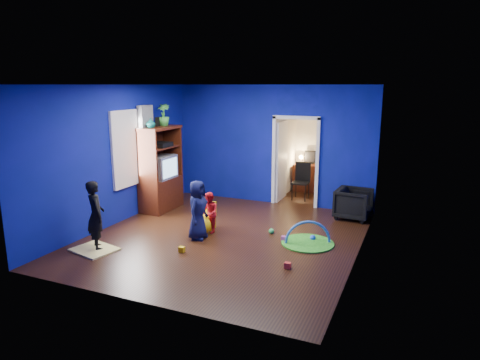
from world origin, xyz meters
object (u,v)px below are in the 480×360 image
at_px(child_navy, 198,210).
at_px(toddler_red, 209,213).
at_px(study_desk, 310,178).
at_px(hopper_ball, 202,225).
at_px(kid_chair, 207,217).
at_px(vase, 151,123).
at_px(play_mat, 308,243).
at_px(tv_armoire, 160,169).
at_px(folding_chair, 301,182).
at_px(armchair, 354,204).
at_px(child_black, 96,215).
at_px(crt_tv, 162,167).

height_order(child_navy, toddler_red, child_navy).
bearing_deg(study_desk, hopper_ball, -104.43).
xyz_separation_m(child_navy, kid_chair, (-0.10, 0.59, -0.32)).
bearing_deg(vase, play_mat, -8.53).
height_order(vase, kid_chair, vase).
xyz_separation_m(tv_armoire, kid_chair, (1.65, -0.82, -0.73)).
distance_m(tv_armoire, play_mat, 3.99).
relative_size(kid_chair, folding_chair, 0.54).
height_order(armchair, tv_armoire, tv_armoire).
height_order(child_black, toddler_red, child_black).
bearing_deg(crt_tv, toddler_red, -30.08).
xyz_separation_m(child_black, study_desk, (2.46, 5.68, -0.25)).
bearing_deg(vase, child_navy, -32.40).
bearing_deg(armchair, study_desk, 40.85).
height_order(child_navy, vase, vase).
relative_size(study_desk, folding_chair, 0.96).
xyz_separation_m(child_black, play_mat, (3.43, 1.72, -0.62)).
height_order(child_black, child_navy, child_black).
relative_size(child_black, tv_armoire, 0.64).
bearing_deg(play_mat, hopper_ball, -171.76).
relative_size(tv_armoire, crt_tv, 2.80).
height_order(child_navy, study_desk, child_navy).
xyz_separation_m(armchair, study_desk, (-1.50, 2.06, 0.04)).
bearing_deg(toddler_red, kid_chair, 170.80).
xyz_separation_m(hopper_ball, study_desk, (1.10, 4.26, 0.19)).
xyz_separation_m(child_black, folding_chair, (2.46, 4.72, -0.17)).
bearing_deg(hopper_ball, study_desk, 75.57).
bearing_deg(hopper_ball, child_black, -133.81).
relative_size(armchair, play_mat, 0.76).
bearing_deg(play_mat, tv_armoire, 167.07).
bearing_deg(toddler_red, folding_chair, 116.36).
distance_m(child_black, hopper_ball, 2.02).
xyz_separation_m(vase, hopper_ball, (1.71, -0.86, -1.88)).
bearing_deg(vase, tv_armoire, 90.00).
relative_size(armchair, vase, 3.53).
distance_m(armchair, study_desk, 2.55).
height_order(kid_chair, play_mat, kid_chair).
bearing_deg(vase, folding_chair, 41.03).
distance_m(armchair, crt_tv, 4.44).
height_order(child_navy, kid_chair, child_navy).
bearing_deg(child_black, study_desk, -74.17).
xyz_separation_m(child_navy, hopper_ball, (-0.05, 0.25, -0.39)).
bearing_deg(armchair, vase, 112.06).
bearing_deg(vase, armchair, 17.28).
height_order(child_navy, crt_tv, crt_tv).
relative_size(vase, hopper_ball, 0.58).
bearing_deg(folding_chair, armchair, -36.25).
distance_m(vase, tv_armoire, 1.13).
relative_size(child_black, study_desk, 1.43).
height_order(crt_tv, kid_chair, crt_tv).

